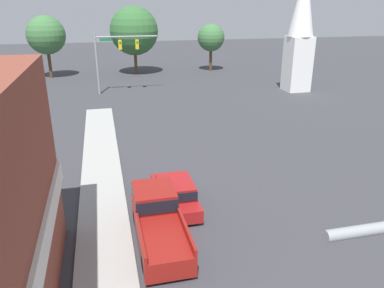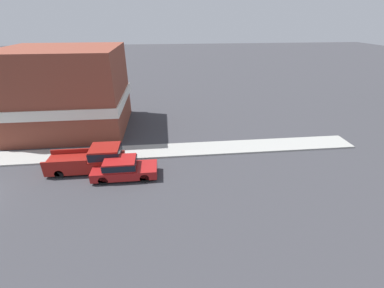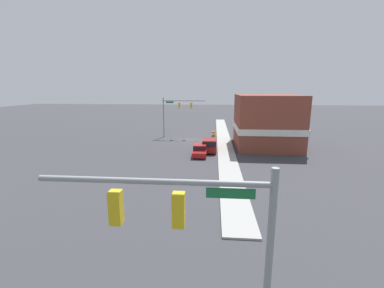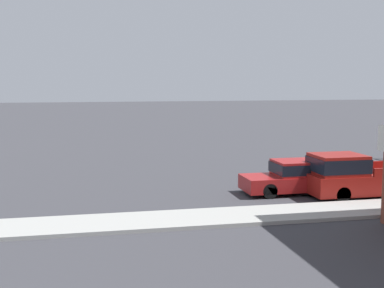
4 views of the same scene
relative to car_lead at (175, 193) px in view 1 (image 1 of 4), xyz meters
name	(u,v)px [view 1 (image 1 of 4)]	position (x,y,z in m)	size (l,w,h in m)	color
far_signal_assembly	(115,50)	(-1.38, 27.13, 4.16)	(7.00, 0.49, 6.85)	gray
car_lead	(175,193)	(0.00, 0.00, 0.00)	(1.86, 4.61, 1.49)	black
pickup_truck_parked	(158,217)	(-1.26, -2.36, 0.15)	(1.97, 5.57, 1.89)	black
church_steeple	(301,27)	(19.40, 23.58, 6.55)	(2.91, 2.91, 13.99)	white
backdrop_tree_left_far	(46,35)	(-10.01, 39.14, 5.01)	(5.17, 5.17, 8.38)	#4C3823
backdrop_tree_left_mid	(134,31)	(1.92, 39.25, 5.38)	(6.84, 6.84, 9.58)	#4C3823
backdrop_tree_center	(211,38)	(13.45, 39.49, 4.17)	(4.07, 4.07, 7.01)	#4C3823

